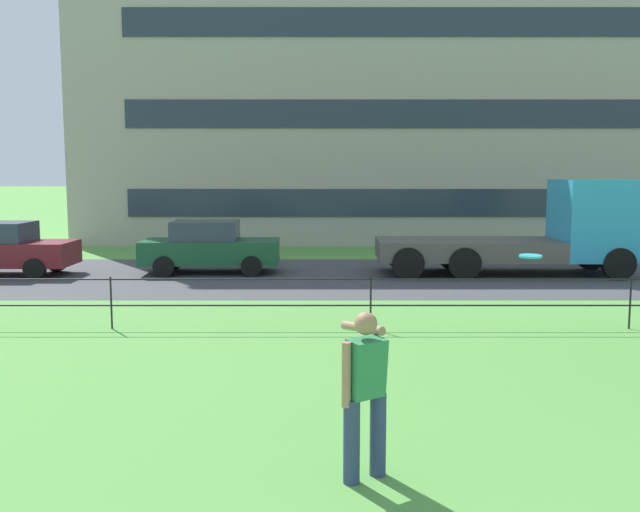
{
  "coord_description": "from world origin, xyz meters",
  "views": [
    {
      "loc": [
        -0.96,
        0.18,
        2.95
      ],
      "look_at": [
        -0.97,
        9.95,
        1.79
      ],
      "focal_mm": 39.37,
      "sensor_mm": 36.0,
      "label": 1
    }
  ],
  "objects_px": {
    "person_thrower": "(365,390)",
    "apartment_building_background": "(431,81)",
    "car_maroon_far_right": "(2,249)",
    "flatbed_truck_far_left": "(543,233)",
    "frisbee": "(531,256)",
    "car_dark_green_right": "(210,247)"
  },
  "relations": [
    {
      "from": "person_thrower",
      "to": "apartment_building_background",
      "type": "relative_size",
      "value": 0.05
    },
    {
      "from": "car_maroon_far_right",
      "to": "flatbed_truck_far_left",
      "type": "height_order",
      "value": "flatbed_truck_far_left"
    },
    {
      "from": "frisbee",
      "to": "apartment_building_background",
      "type": "xyz_separation_m",
      "value": [
        2.64,
        25.21,
        5.23
      ]
    },
    {
      "from": "frisbee",
      "to": "apartment_building_background",
      "type": "distance_m",
      "value": 25.88
    },
    {
      "from": "flatbed_truck_far_left",
      "to": "frisbee",
      "type": "bearing_deg",
      "value": -108.29
    },
    {
      "from": "car_maroon_far_right",
      "to": "car_dark_green_right",
      "type": "height_order",
      "value": "same"
    },
    {
      "from": "person_thrower",
      "to": "car_dark_green_right",
      "type": "xyz_separation_m",
      "value": [
        -3.68,
        14.01,
        -0.11
      ]
    },
    {
      "from": "car_maroon_far_right",
      "to": "car_dark_green_right",
      "type": "distance_m",
      "value": 5.94
    },
    {
      "from": "car_dark_green_right",
      "to": "person_thrower",
      "type": "bearing_deg",
      "value": -75.29
    },
    {
      "from": "frisbee",
      "to": "car_maroon_far_right",
      "type": "height_order",
      "value": "frisbee"
    },
    {
      "from": "frisbee",
      "to": "car_dark_green_right",
      "type": "bearing_deg",
      "value": 115.37
    },
    {
      "from": "person_thrower",
      "to": "car_dark_green_right",
      "type": "distance_m",
      "value": 14.48
    },
    {
      "from": "frisbee",
      "to": "car_maroon_far_right",
      "type": "bearing_deg",
      "value": 135.06
    },
    {
      "from": "person_thrower",
      "to": "apartment_building_background",
      "type": "distance_m",
      "value": 28.16
    },
    {
      "from": "car_dark_green_right",
      "to": "apartment_building_background",
      "type": "distance_m",
      "value": 16.78
    },
    {
      "from": "frisbee",
      "to": "car_dark_green_right",
      "type": "distance_m",
      "value": 13.53
    },
    {
      "from": "car_maroon_far_right",
      "to": "car_dark_green_right",
      "type": "relative_size",
      "value": 0.99
    },
    {
      "from": "car_maroon_far_right",
      "to": "car_dark_green_right",
      "type": "xyz_separation_m",
      "value": [
        5.91,
        0.52,
        0.0
      ]
    },
    {
      "from": "car_maroon_far_right",
      "to": "frisbee",
      "type": "bearing_deg",
      "value": -44.94
    },
    {
      "from": "person_thrower",
      "to": "car_maroon_far_right",
      "type": "relative_size",
      "value": 0.41
    },
    {
      "from": "car_maroon_far_right",
      "to": "apartment_building_background",
      "type": "xyz_separation_m",
      "value": [
        14.33,
        13.55,
        6.41
      ]
    },
    {
      "from": "flatbed_truck_far_left",
      "to": "apartment_building_background",
      "type": "xyz_separation_m",
      "value": [
        -1.29,
        13.33,
        5.97
      ]
    }
  ]
}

